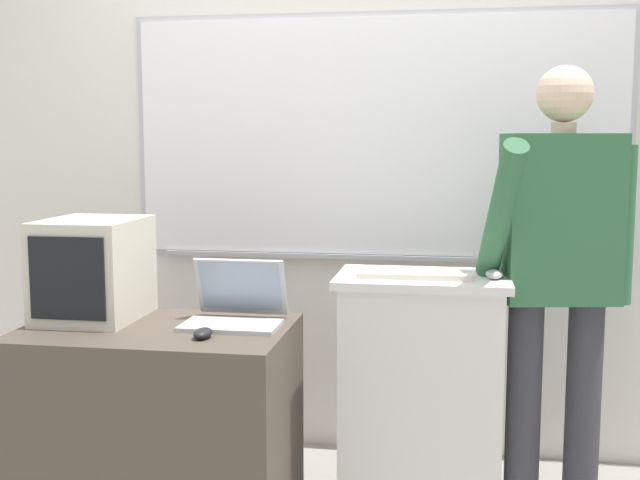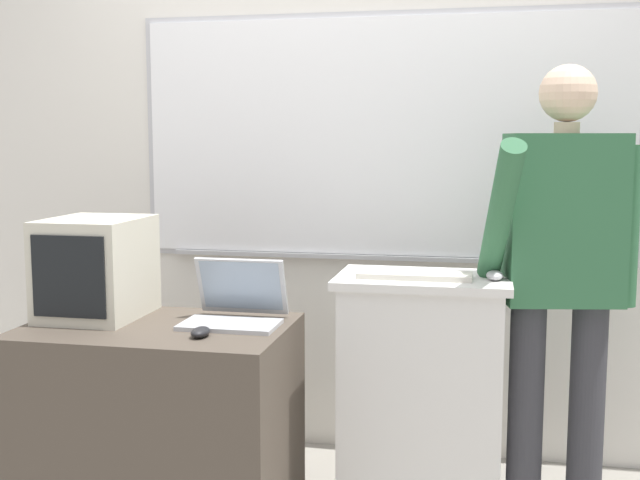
# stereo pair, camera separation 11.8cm
# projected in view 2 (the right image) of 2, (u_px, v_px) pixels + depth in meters

# --- Properties ---
(back_wall) EXTENTS (6.40, 0.17, 2.73)m
(back_wall) POSITION_uv_depth(u_px,v_px,m) (348.00, 151.00, 3.62)
(back_wall) COLOR silver
(back_wall) RESTS_ON ground_plane
(lectern_podium) EXTENTS (0.63, 0.42, 0.92)m
(lectern_podium) POSITION_uv_depth(u_px,v_px,m) (422.00, 397.00, 2.99)
(lectern_podium) COLOR silver
(lectern_podium) RESTS_ON ground_plane
(side_desk) EXTENTS (0.95, 0.63, 0.75)m
(side_desk) POSITION_uv_depth(u_px,v_px,m) (160.00, 426.00, 2.93)
(side_desk) COLOR #4C4238
(side_desk) RESTS_ON ground_plane
(person_presenter) EXTENTS (0.58, 0.59, 1.68)m
(person_presenter) POSITION_uv_depth(u_px,v_px,m) (562.00, 263.00, 2.91)
(person_presenter) COLOR #333338
(person_presenter) RESTS_ON ground_plane
(laptop) EXTENTS (0.34, 0.30, 0.23)m
(laptop) POSITION_uv_depth(u_px,v_px,m) (236.00, 305.00, 2.91)
(laptop) COLOR #B7BABF
(laptop) RESTS_ON side_desk
(wireless_keyboard) EXTENTS (0.41, 0.14, 0.02)m
(wireless_keyboard) POSITION_uv_depth(u_px,v_px,m) (415.00, 275.00, 2.89)
(wireless_keyboard) COLOR beige
(wireless_keyboard) RESTS_ON lectern_podium
(computer_mouse_by_laptop) EXTENTS (0.06, 0.10, 0.03)m
(computer_mouse_by_laptop) POSITION_uv_depth(u_px,v_px,m) (200.00, 332.00, 2.70)
(computer_mouse_by_laptop) COLOR black
(computer_mouse_by_laptop) RESTS_ON side_desk
(computer_mouse_by_keyboard) EXTENTS (0.06, 0.10, 0.03)m
(computer_mouse_by_keyboard) POSITION_uv_depth(u_px,v_px,m) (495.00, 275.00, 2.85)
(computer_mouse_by_keyboard) COLOR #BCBCC1
(computer_mouse_by_keyboard) RESTS_ON lectern_podium
(crt_monitor) EXTENTS (0.34, 0.41, 0.37)m
(crt_monitor) POSITION_uv_depth(u_px,v_px,m) (96.00, 268.00, 3.00)
(crt_monitor) COLOR beige
(crt_monitor) RESTS_ON side_desk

